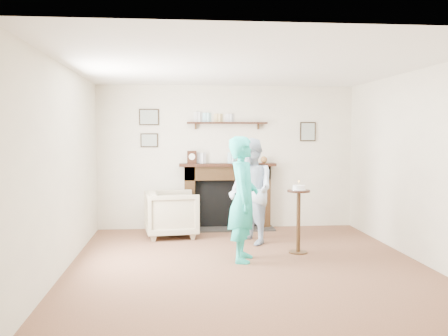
% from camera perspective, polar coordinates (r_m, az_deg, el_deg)
% --- Properties ---
extents(ground, '(5.00, 5.00, 0.00)m').
position_cam_1_polar(ground, '(6.51, 2.62, -10.90)').
color(ground, brown).
rests_on(ground, ground).
extents(room_shell, '(4.54, 5.02, 2.52)m').
position_cam_1_polar(room_shell, '(6.97, 1.84, 3.60)').
color(room_shell, '#ECE4C8').
rests_on(room_shell, ground).
extents(armchair, '(0.91, 0.89, 0.74)m').
position_cam_1_polar(armchair, '(8.20, -5.98, -7.79)').
color(armchair, tan).
rests_on(armchair, ground).
extents(man, '(0.87, 0.96, 1.60)m').
position_cam_1_polar(man, '(7.66, 3.06, -8.61)').
color(man, '#A5B9CE').
rests_on(man, ground).
extents(woman, '(0.50, 0.66, 1.63)m').
position_cam_1_polar(woman, '(6.67, 2.20, -10.52)').
color(woman, '#22B6C2').
rests_on(woman, ground).
extents(pedestal_table, '(0.32, 0.32, 1.01)m').
position_cam_1_polar(pedestal_table, '(7.03, 8.52, -4.62)').
color(pedestal_table, black).
rests_on(pedestal_table, ground).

